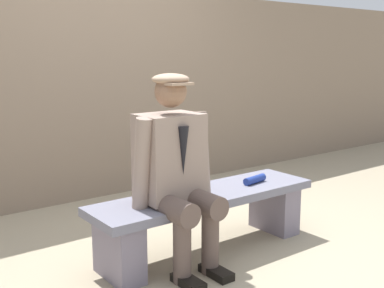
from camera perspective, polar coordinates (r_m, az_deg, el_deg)
ground_plane at (r=3.45m, az=1.63°, el=-12.49°), size 30.00×30.00×0.00m
bench at (r=3.35m, az=1.66°, el=-8.05°), size 1.67×0.45×0.42m
seated_man at (r=3.02m, az=-2.02°, el=-2.68°), size 0.57×0.61×1.24m
rolled_magazine at (r=3.55m, az=7.43°, el=-4.18°), size 0.21×0.09×0.06m
stadium_wall at (r=4.66m, az=-11.81°, el=5.81°), size 12.00×0.24×1.95m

